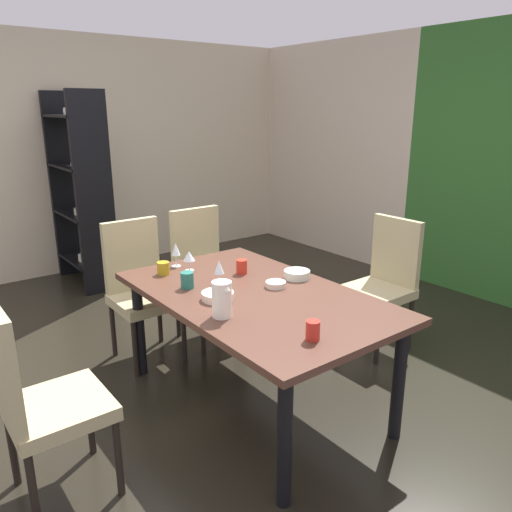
# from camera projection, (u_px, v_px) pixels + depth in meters

# --- Properties ---
(ground_plane) EXTENTS (5.93, 6.06, 0.02)m
(ground_plane) POSITION_uv_depth(u_px,v_px,m) (200.00, 377.00, 3.46)
(ground_plane) COLOR black
(back_panel_interior) EXTENTS (2.44, 0.10, 2.53)m
(back_panel_interior) POSITION_uv_depth(u_px,v_px,m) (329.00, 151.00, 6.15)
(back_panel_interior) COLOR beige
(back_panel_interior) RESTS_ON ground_plane
(left_interior_panel) EXTENTS (0.10, 6.06, 2.53)m
(left_interior_panel) POSITION_uv_depth(u_px,v_px,m) (52.00, 158.00, 5.30)
(left_interior_panel) COLOR beige
(left_interior_panel) RESTS_ON ground_plane
(dining_table) EXTENTS (1.72, 1.02, 0.73)m
(dining_table) POSITION_uv_depth(u_px,v_px,m) (255.00, 305.00, 2.97)
(dining_table) COLOR #4F3024
(dining_table) RESTS_ON ground_plane
(chair_left_far) EXTENTS (0.45, 0.44, 1.03)m
(chair_left_far) POSITION_uv_depth(u_px,v_px,m) (204.00, 269.00, 3.93)
(chair_left_far) COLOR tan
(chair_left_far) RESTS_ON ground_plane
(chair_head_near) EXTENTS (0.44, 0.44, 1.01)m
(chair_head_near) POSITION_uv_depth(u_px,v_px,m) (37.00, 396.00, 2.23)
(chair_head_near) COLOR tan
(chair_head_near) RESTS_ON ground_plane
(chair_head_far) EXTENTS (0.44, 0.45, 0.99)m
(chair_head_far) POSITION_uv_depth(u_px,v_px,m) (384.00, 278.00, 3.77)
(chair_head_far) COLOR tan
(chair_head_far) RESTS_ON ground_plane
(chair_left_near) EXTENTS (0.45, 0.44, 1.01)m
(chair_left_near) POSITION_uv_depth(u_px,v_px,m) (140.00, 285.00, 3.62)
(chair_left_near) COLOR tan
(chair_left_near) RESTS_ON ground_plane
(display_shelf) EXTENTS (0.84, 0.36, 1.95)m
(display_shelf) POSITION_uv_depth(u_px,v_px,m) (80.00, 191.00, 5.04)
(display_shelf) COLOR black
(display_shelf) RESTS_ON ground_plane
(wine_glass_right) EXTENTS (0.08, 0.08, 0.13)m
(wine_glass_right) POSITION_uv_depth(u_px,v_px,m) (189.00, 257.00, 3.32)
(wine_glass_right) COLOR silver
(wine_glass_right) RESTS_ON dining_table
(wine_glass_front) EXTENTS (0.06, 0.06, 0.16)m
(wine_glass_front) POSITION_uv_depth(u_px,v_px,m) (219.00, 268.00, 3.06)
(wine_glass_front) COLOR silver
(wine_glass_front) RESTS_ON dining_table
(wine_glass_near_shelf) EXTENTS (0.06, 0.06, 0.17)m
(wine_glass_near_shelf) POSITION_uv_depth(u_px,v_px,m) (175.00, 250.00, 3.40)
(wine_glass_near_shelf) COLOR silver
(wine_glass_near_shelf) RESTS_ON dining_table
(serving_bowl_north) EXTENTS (0.13, 0.13, 0.04)m
(serving_bowl_north) POSITION_uv_depth(u_px,v_px,m) (276.00, 284.00, 3.04)
(serving_bowl_north) COLOR silver
(serving_bowl_north) RESTS_ON dining_table
(serving_bowl_center) EXTENTS (0.17, 0.17, 0.05)m
(serving_bowl_center) POSITION_uv_depth(u_px,v_px,m) (297.00, 274.00, 3.20)
(serving_bowl_center) COLOR silver
(serving_bowl_center) RESTS_ON dining_table
(serving_bowl_east) EXTENTS (0.19, 0.19, 0.05)m
(serving_bowl_east) POSITION_uv_depth(u_px,v_px,m) (218.00, 296.00, 2.84)
(serving_bowl_east) COLOR #F3DCC9
(serving_bowl_east) RESTS_ON dining_table
(cup_west) EXTENTS (0.08, 0.08, 0.10)m
(cup_west) POSITION_uv_depth(u_px,v_px,m) (187.00, 280.00, 3.02)
(cup_west) COLOR #246A5C
(cup_west) RESTS_ON dining_table
(cup_south) EXTENTS (0.07, 0.07, 0.09)m
(cup_south) POSITION_uv_depth(u_px,v_px,m) (242.00, 267.00, 3.28)
(cup_south) COLOR red
(cup_south) RESTS_ON dining_table
(cup_near_window) EXTENTS (0.08, 0.08, 0.08)m
(cup_near_window) POSITION_uv_depth(u_px,v_px,m) (163.00, 268.00, 3.27)
(cup_near_window) COLOR #AE8F1B
(cup_near_window) RESTS_ON dining_table
(cup_corner) EXTENTS (0.07, 0.07, 0.10)m
(cup_corner) POSITION_uv_depth(u_px,v_px,m) (313.00, 330.00, 2.34)
(cup_corner) COLOR red
(cup_corner) RESTS_ON dining_table
(pitcher_rear) EXTENTS (0.12, 0.11, 0.20)m
(pitcher_rear) POSITION_uv_depth(u_px,v_px,m) (222.00, 299.00, 2.59)
(pitcher_rear) COLOR white
(pitcher_rear) RESTS_ON dining_table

